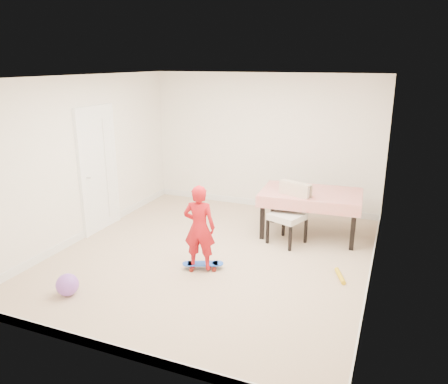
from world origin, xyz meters
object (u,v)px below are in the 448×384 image
at_px(balloon, 67,285).
at_px(child, 199,230).
at_px(dining_table, 310,213).
at_px(skateboard, 203,266).
at_px(dining_chair, 287,214).

bearing_deg(balloon, child, 44.85).
xyz_separation_m(dining_table, skateboard, (-1.12, -1.81, -0.33)).
bearing_deg(dining_chair, balloon, -108.29).
bearing_deg(child, dining_table, -132.59).
bearing_deg(dining_table, skateboard, -125.76).
distance_m(dining_table, balloon, 3.91).
relative_size(skateboard, child, 0.48).
distance_m(dining_chair, child, 1.64).
distance_m(dining_table, skateboard, 2.16).
bearing_deg(child, dining_chair, -133.63).
bearing_deg(skateboard, dining_table, 34.94).
relative_size(dining_table, dining_chair, 1.65).
relative_size(dining_table, skateboard, 2.78).
xyz_separation_m(dining_chair, balloon, (-2.12, -2.61, -0.35)).
bearing_deg(skateboard, dining_chair, 33.82).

